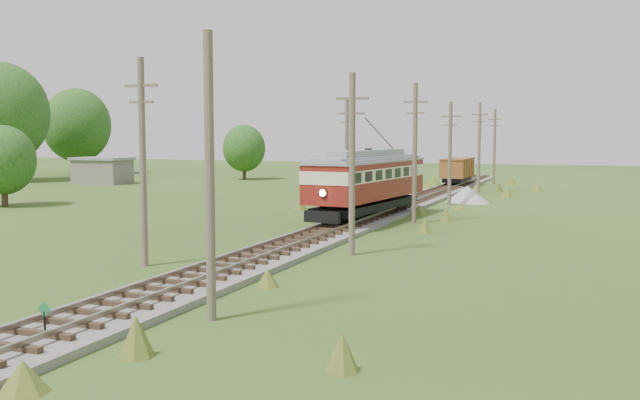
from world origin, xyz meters
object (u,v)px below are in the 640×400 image
at_px(gondola, 457,169).
at_px(gravel_pile, 469,195).
at_px(switch_marker, 45,317).
at_px(streetcar, 368,178).

relative_size(gondola, gravel_pile, 1.97).
height_order(gondola, gravel_pile, gondola).
bearing_deg(switch_marker, gondola, 89.82).
relative_size(switch_marker, gravel_pile, 0.27).
bearing_deg(gondola, gravel_pile, -76.99).
bearing_deg(switch_marker, gravel_pile, 84.57).
bearing_deg(gondola, streetcar, -90.32).
xyz_separation_m(switch_marker, gravel_pile, (4.32, 45.45, 0.01)).
distance_m(gondola, gravel_pile, 17.94).
height_order(streetcar, gondola, streetcar).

